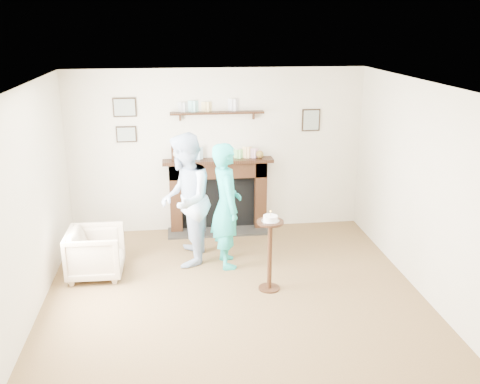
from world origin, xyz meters
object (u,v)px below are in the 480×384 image
at_px(pedestal_table, 270,242).
at_px(armchair, 98,275).
at_px(man, 187,261).
at_px(woman, 227,264).

bearing_deg(pedestal_table, armchair, 163.34).
bearing_deg(man, pedestal_table, 53.96).
xyz_separation_m(man, woman, (0.53, -0.14, 0.00)).
bearing_deg(armchair, pedestal_table, -105.82).
height_order(armchair, woman, woman).
relative_size(armchair, pedestal_table, 0.68).
height_order(armchair, pedestal_table, pedestal_table).
relative_size(armchair, woman, 0.41).
xyz_separation_m(woman, pedestal_table, (0.45, -0.77, 0.63)).
height_order(armchair, man, man).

